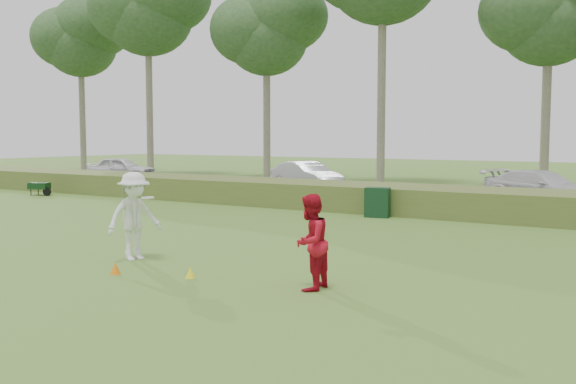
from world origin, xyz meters
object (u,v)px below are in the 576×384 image
Objects in this scene: player_white at (134,216)px; car_left at (121,168)px; car_right at (542,188)px; cone_orange at (115,268)px; utility_cabinet at (377,202)px; player_red at (310,242)px; cone_yellow at (190,272)px; car_mid at (306,176)px.

car_left is at bearing 64.11° from player_white.
cone_orange is at bearing -173.89° from car_right.
player_white reaches higher than car_left.
car_right reaches higher than utility_cabinet.
player_red reaches higher than cone_yellow.
car_left reaches higher than car_right.
cone_yellow is at bearing -131.44° from car_mid.
car_mid is 0.93× the size of car_right.
car_left reaches higher than cone_yellow.
player_white is 1.13× the size of player_red.
cone_orange is at bearing -105.35° from utility_cabinet.
utility_cabinet reaches higher than cone_yellow.
player_red is 19.09m from car_mid.
utility_cabinet is at bearing 94.16° from cone_yellow.
player_red is at bearing 13.25° from cone_orange.
car_left is 13.03m from car_mid.
player_white is at bearing -110.19° from utility_cabinet.
cone_yellow is at bearing -97.36° from utility_cabinet.
car_mid is at bearing 34.96° from player_white.
car_left is at bearing -131.58° from player_red.
cone_orange is 10.56m from utility_cabinet.
player_white is at bearing -98.57° from player_red.
cone_yellow is 0.22× the size of utility_cabinet.
player_white reaches higher than car_right.
car_mid reaches higher than utility_cabinet.
car_mid is (-7.37, 16.84, 0.64)m from cone_yellow.
utility_cabinet is (-0.73, 10.04, 0.38)m from cone_yellow.
car_right is (5.37, 15.16, -0.22)m from player_white.
car_mid is at bearing -112.70° from car_left.
player_red is 15.52m from car_right.
car_right is (10.58, -0.95, -0.04)m from car_mid.
car_mid reaches higher than cone_orange.
player_red reaches higher than car_mid.
car_mid is at bearing 106.83° from car_right.
utility_cabinet is (-3.05, 9.64, -0.34)m from player_red.
car_left is at bearing 107.67° from car_right.
car_left is 23.65m from car_right.
player_white is 24.88m from car_left.
car_right reaches higher than cone_yellow.
car_mid is at bearing 122.75° from utility_cabinet.
utility_cabinet is 0.23× the size of car_mid.
player_white is at bearing 120.42° from cone_orange.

